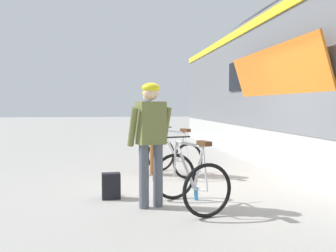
% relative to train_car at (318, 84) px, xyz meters
% --- Properties ---
extents(ground_plane, '(80.00, 80.00, 0.00)m').
position_rel_train_car_xyz_m(ground_plane, '(-3.17, -1.99, -1.97)').
color(ground_plane, '#A09E99').
extents(train_car, '(3.29, 16.41, 3.88)m').
position_rel_train_car_xyz_m(train_car, '(0.00, 0.00, 0.00)').
color(train_car, slate).
rests_on(train_car, ground).
extents(cyclist_near_in_blue, '(0.66, 0.48, 1.76)m').
position_rel_train_car_xyz_m(cyclist_near_in_blue, '(-4.17, -0.72, -0.91)').
color(cyclist_near_in_blue, '#935B2D').
rests_on(cyclist_near_in_blue, ground).
extents(cyclist_far_in_olive, '(0.66, 0.45, 1.76)m').
position_rel_train_car_xyz_m(cyclist_far_in_olive, '(-4.37, -3.19, -0.91)').
color(cyclist_far_in_olive, '#4C515B').
rests_on(cyclist_far_in_olive, ground).
extents(bicycle_near_white, '(1.08, 1.27, 0.99)m').
position_rel_train_car_xyz_m(bicycle_near_white, '(-3.65, -0.82, -1.56)').
color(bicycle_near_white, black).
rests_on(bicycle_near_white, ground).
extents(bicycle_far_silver, '(0.97, 1.22, 0.99)m').
position_rel_train_car_xyz_m(bicycle_far_silver, '(-3.83, -3.31, -1.56)').
color(bicycle_far_silver, black).
rests_on(bicycle_far_silver, ground).
extents(backpack_on_platform, '(0.29, 0.20, 0.40)m').
position_rel_train_car_xyz_m(backpack_on_platform, '(-4.93, -2.64, -1.77)').
color(backpack_on_platform, black).
rests_on(backpack_on_platform, ground).
extents(water_bottle_near_the_bikes, '(0.06, 0.06, 0.20)m').
position_rel_train_car_xyz_m(water_bottle_near_the_bikes, '(-3.64, -2.90, -1.87)').
color(water_bottle_near_the_bikes, '#338CCC').
rests_on(water_bottle_near_the_bikes, ground).
extents(water_bottle_by_the_backpack, '(0.07, 0.07, 0.20)m').
position_rel_train_car_xyz_m(water_bottle_by_the_backpack, '(-4.97, -2.42, -1.86)').
color(water_bottle_by_the_backpack, silver).
rests_on(water_bottle_by_the_backpack, ground).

